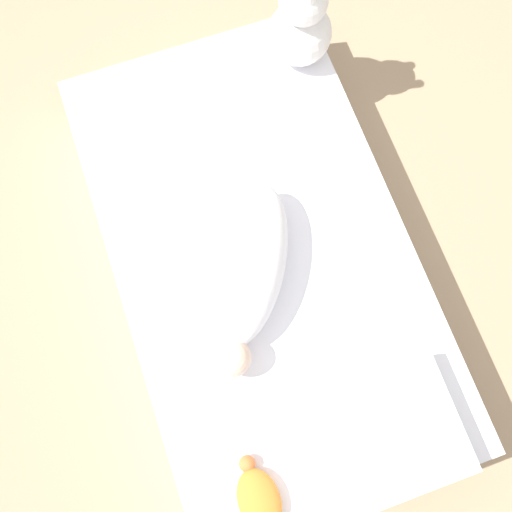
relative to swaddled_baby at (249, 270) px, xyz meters
name	(u,v)px	position (x,y,z in m)	size (l,w,h in m)	color
ground_plane	(261,270)	(0.06, -0.06, -0.29)	(12.00, 12.00, 0.00)	#9E8466
bed_mattress	(261,261)	(0.06, -0.06, -0.18)	(1.46, 0.83, 0.21)	white
swaddled_baby	(249,270)	(0.00, 0.00, 0.00)	(0.52, 0.40, 0.16)	white
pillow	(384,436)	(-0.52, -0.18, -0.04)	(0.31, 0.38, 0.08)	white
bunny_plush	(301,24)	(0.64, -0.39, 0.06)	(0.19, 0.19, 0.35)	white
turtle_plush	(258,498)	(-0.55, 0.17, -0.05)	(0.19, 0.11, 0.06)	orange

